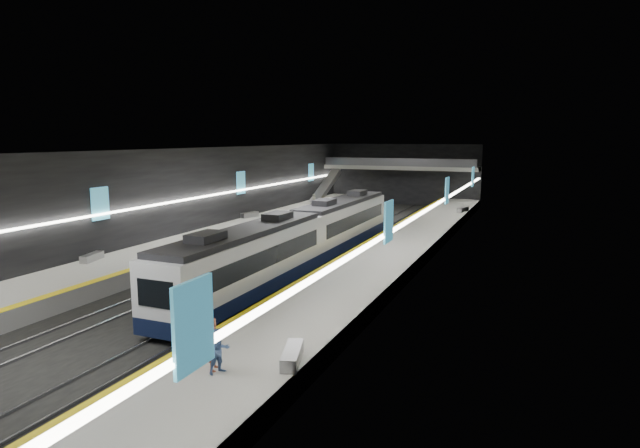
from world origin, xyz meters
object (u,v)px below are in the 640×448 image
at_px(bench_left_far, 250,215).
at_px(escalator, 326,186).
at_px(passenger_right_a, 214,344).
at_px(bench_left_near, 92,257).
at_px(passenger_left_a, 314,202).
at_px(bench_right_near, 292,356).
at_px(passenger_right_b, 219,351).
at_px(train, 303,237).
at_px(bench_right_far, 463,210).

bearing_deg(bench_left_far, escalator, 96.81).
height_order(escalator, passenger_right_a, escalator).
distance_m(bench_left_near, passenger_left_a, 27.63).
bearing_deg(bench_right_near, passenger_right_a, -161.27).
xyz_separation_m(passenger_right_b, passenger_left_a, (-13.14, 38.31, 0.14)).
bearing_deg(bench_left_near, passenger_left_a, 68.84).
bearing_deg(bench_left_far, bench_right_near, -43.04).
xyz_separation_m(bench_left_near, passenger_right_b, (16.89, -10.94, 0.54)).
distance_m(escalator, passenger_right_b, 49.00).
distance_m(train, passenger_right_a, 18.50).
xyz_separation_m(bench_right_near, passenger_right_b, (-1.86, -1.75, 0.53)).
bearing_deg(bench_right_near, bench_left_far, 105.24).
height_order(bench_left_near, bench_right_near, bench_right_near).
bearing_deg(bench_left_far, passenger_right_a, -47.40).
bearing_deg(bench_left_near, bench_right_near, -39.48).
distance_m(escalator, passenger_right_a, 48.75).
distance_m(train, bench_right_far, 26.58).
height_order(bench_right_far, passenger_left_a, passenger_left_a).
distance_m(passenger_right_a, passenger_left_a, 40.26).
bearing_deg(passenger_right_a, bench_left_near, 43.25).
bearing_deg(escalator, bench_left_far, -97.50).
relative_size(bench_right_near, passenger_right_b, 1.32).
height_order(escalator, bench_right_near, escalator).
xyz_separation_m(escalator, bench_right_far, (17.00, -2.95, -1.65)).
bearing_deg(passenger_right_a, passenger_right_b, -129.03).
height_order(bench_left_far, passenger_right_b, passenger_right_b).
bearing_deg(train, passenger_left_a, 111.51).
distance_m(escalator, bench_right_near, 47.98).
distance_m(train, escalator, 30.28).
bearing_deg(bench_right_far, bench_left_near, -106.67).
distance_m(train, bench_right_near, 17.74).
bearing_deg(passenger_left_a, passenger_right_b, -1.36).
bearing_deg(bench_right_near, bench_left_near, 136.46).
distance_m(bench_right_near, passenger_right_a, 2.79).
height_order(bench_right_near, passenger_right_b, passenger_right_b).
height_order(escalator, bench_right_far, escalator).
height_order(train, bench_right_near, train).
xyz_separation_m(bench_left_far, bench_right_near, (19.00, -29.65, -0.00)).
xyz_separation_m(escalator, passenger_left_a, (2.00, -8.27, -0.99)).
relative_size(bench_left_near, bench_right_far, 0.95).
distance_m(bench_left_near, bench_left_far, 20.46).
bearing_deg(train, bench_left_far, 131.88).
bearing_deg(passenger_right_a, bench_left_far, 14.61).
bearing_deg(bench_right_far, passenger_right_b, -79.27).
bearing_deg(passenger_right_b, bench_left_far, 55.31).
xyz_separation_m(escalator, bench_left_near, (-1.75, -35.64, -1.66)).
relative_size(train, bench_left_near, 15.47).
relative_size(bench_left_far, passenger_right_a, 1.11).
distance_m(train, bench_left_near, 13.75).
bearing_deg(escalator, passenger_right_a, -72.30).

